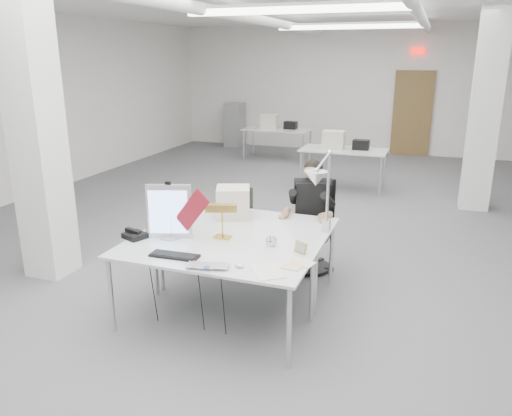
{
  "coord_description": "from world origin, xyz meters",
  "views": [
    {
      "loc": [
        1.79,
        -6.3,
        2.45
      ],
      "look_at": [
        0.24,
        -2.0,
        1.05
      ],
      "focal_mm": 35.0,
      "sensor_mm": 36.0,
      "label": 1
    }
  ],
  "objects": [
    {
      "name": "desk_second",
      "position": [
        0.0,
        -1.6,
        0.74
      ],
      "size": [
        1.8,
        0.9,
        0.02
      ],
      "primitive_type": "cube",
      "color": "silver",
      "rests_on": "room_shell"
    },
    {
      "name": "filing_cabinet",
      "position": [
        -3.5,
        6.65,
        0.6
      ],
      "size": [
        0.45,
        0.55,
        1.2
      ],
      "primitive_type": "cube",
      "color": "gray",
      "rests_on": "room_shell"
    },
    {
      "name": "monitor",
      "position": [
        -0.53,
        -2.3,
        1.02
      ],
      "size": [
        0.42,
        0.18,
        0.53
      ],
      "primitive_type": "cube",
      "rotation": [
        0.0,
        0.0,
        0.32
      ],
      "color": "silver",
      "rests_on": "desk_main"
    },
    {
      "name": "pennant",
      "position": [
        -0.27,
        -2.33,
        1.07
      ],
      "size": [
        0.4,
        0.09,
        0.44
      ],
      "primitive_type": "cube",
      "rotation": [
        0.0,
        -0.87,
        -0.2
      ],
      "color": "maroon",
      "rests_on": "monitor"
    },
    {
      "name": "architect_lamp",
      "position": [
        0.85,
        -1.85,
        1.19
      ],
      "size": [
        0.46,
        0.72,
        0.87
      ],
      "primitive_type": null,
      "rotation": [
        0.0,
        0.0,
        0.38
      ],
      "color": "#BAB9BE",
      "rests_on": "desk_second"
    },
    {
      "name": "mouse",
      "position": [
        0.36,
        -2.74,
        0.77
      ],
      "size": [
        0.08,
        0.06,
        0.03
      ],
      "primitive_type": "ellipsoid",
      "rotation": [
        0.0,
        0.0,
        -0.1
      ],
      "color": "silver",
      "rests_on": "desk_main"
    },
    {
      "name": "beige_monitor",
      "position": [
        -0.2,
        -1.49,
        0.92
      ],
      "size": [
        0.45,
        0.44,
        0.33
      ],
      "primitive_type": "cube",
      "rotation": [
        0.0,
        0.0,
        0.36
      ],
      "color": "beige",
      "rests_on": "desk_second"
    },
    {
      "name": "bg_desk_b",
      "position": [
        -1.8,
        5.2,
        0.74
      ],
      "size": [
        1.6,
        0.8,
        0.02
      ],
      "primitive_type": "cube",
      "color": "silver",
      "rests_on": "room_shell"
    },
    {
      "name": "picture_frame_right",
      "position": [
        0.76,
        -2.26,
        0.81
      ],
      "size": [
        0.13,
        0.09,
        0.1
      ],
      "primitive_type": "cube",
      "rotation": [
        -0.21,
        0.0,
        -0.49
      ],
      "color": "tan",
      "rests_on": "desk_main"
    },
    {
      "name": "keyboard",
      "position": [
        -0.26,
        -2.72,
        0.77
      ],
      "size": [
        0.45,
        0.16,
        0.02
      ],
      "primitive_type": "cube",
      "rotation": [
        0.0,
        0.0,
        0.04
      ],
      "color": "black",
      "rests_on": "desk_main"
    },
    {
      "name": "office_chair",
      "position": [
        0.55,
        -0.92,
        0.52
      ],
      "size": [
        0.64,
        0.64,
        1.04
      ],
      "primitive_type": null,
      "rotation": [
        0.0,
        0.0,
        0.31
      ],
      "color": "black",
      "rests_on": "room_shell"
    },
    {
      "name": "paper_stack_c",
      "position": [
        0.83,
        -2.47,
        0.76
      ],
      "size": [
        0.23,
        0.19,
        0.01
      ],
      "primitive_type": "cube",
      "rotation": [
        0.0,
        0.0,
        -0.27
      ],
      "color": "silver",
      "rests_on": "desk_main"
    },
    {
      "name": "desk_phone",
      "position": [
        -0.85,
        -2.43,
        0.78
      ],
      "size": [
        0.26,
        0.24,
        0.05
      ],
      "primitive_type": "cube",
      "rotation": [
        0.0,
        0.0,
        -0.38
      ],
      "color": "black",
      "rests_on": "desk_main"
    },
    {
      "name": "paper_stack_a",
      "position": [
        0.61,
        -2.74,
        0.76
      ],
      "size": [
        0.37,
        0.39,
        0.01
      ],
      "primitive_type": "cube",
      "rotation": [
        0.0,
        0.0,
        0.62
      ],
      "color": "silver",
      "rests_on": "desk_main"
    },
    {
      "name": "desk_main",
      "position": [
        0.0,
        -2.5,
        0.74
      ],
      "size": [
        1.8,
        0.9,
        0.02
      ],
      "primitive_type": "cube",
      "color": "silver",
      "rests_on": "room_shell"
    },
    {
      "name": "seated_person",
      "position": [
        0.55,
        -0.97,
        0.9
      ],
      "size": [
        0.66,
        0.73,
        0.92
      ],
      "primitive_type": null,
      "rotation": [
        0.0,
        0.0,
        0.31
      ],
      "color": "black",
      "rests_on": "office_chair"
    },
    {
      "name": "picture_frame_left",
      "position": [
        -0.79,
        -2.24,
        0.8
      ],
      "size": [
        0.13,
        0.05,
        0.1
      ],
      "primitive_type": "cube",
      "rotation": [
        -0.21,
        0.0,
        -0.13
      ],
      "color": "#A57247",
      "rests_on": "desk_main"
    },
    {
      "name": "laptop",
      "position": [
        0.13,
        -2.88,
        0.77
      ],
      "size": [
        0.39,
        0.3,
        0.03
      ],
      "primitive_type": "imported",
      "rotation": [
        0.0,
        0.0,
        0.24
      ],
      "color": "silver",
      "rests_on": "desk_main"
    },
    {
      "name": "desk_clock",
      "position": [
        0.46,
        -2.18,
        0.81
      ],
      "size": [
        0.11,
        0.04,
        0.1
      ],
      "primitive_type": "cylinder",
      "rotation": [
        1.57,
        0.0,
        0.12
      ],
      "color": "#A6A5AA",
      "rests_on": "desk_main"
    },
    {
      "name": "paper_stack_b",
      "position": [
        0.78,
        -2.54,
        0.76
      ],
      "size": [
        0.19,
        0.25,
        0.01
      ],
      "primitive_type": "cube",
      "rotation": [
        0.0,
        0.0,
        -0.16
      ],
      "color": "#EBC98C",
      "rests_on": "desk_main"
    },
    {
      "name": "room_shell",
      "position": [
        0.04,
        0.13,
        1.69
      ],
      "size": [
        10.04,
        14.04,
        3.24
      ],
      "color": "#545457",
      "rests_on": "ground"
    },
    {
      "name": "bankers_lamp",
      "position": [
        -0.05,
        -2.14,
        0.92
      ],
      "size": [
        0.32,
        0.21,
        0.34
      ],
      "primitive_type": null,
      "rotation": [
        0.0,
        0.0,
        0.35
      ],
      "color": "gold",
      "rests_on": "desk_main"
    },
    {
      "name": "bg_desk_a",
      "position": [
        0.2,
        3.0,
        0.74
      ],
      "size": [
        1.6,
        0.8,
        0.02
      ],
      "primitive_type": "cube",
      "color": "silver",
      "rests_on": "room_shell"
    }
  ]
}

